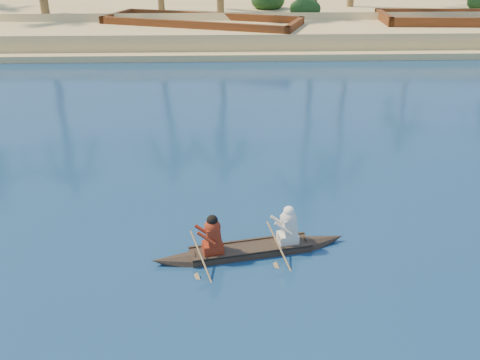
{
  "coord_description": "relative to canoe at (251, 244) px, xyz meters",
  "views": [
    {
      "loc": [
        0.16,
        -7.63,
        6.64
      ],
      "look_at": [
        0.6,
        4.63,
        0.89
      ],
      "focal_mm": 40.0,
      "sensor_mm": 36.0,
      "label": 1
    }
  ],
  "objects": [
    {
      "name": "shrub_cluster",
      "position": [
        -0.77,
        28.87,
        0.96
      ],
      "size": [
        100.0,
        6.0,
        2.4
      ],
      "primitive_type": null,
      "color": "#193A15",
      "rests_on": "ground"
    },
    {
      "name": "ground",
      "position": [
        -0.77,
        -2.63,
        -0.24
      ],
      "size": [
        160.0,
        160.0,
        0.0
      ],
      "primitive_type": "plane",
      "color": "#0C264D",
      "rests_on": "ground"
    },
    {
      "name": "barge_mid",
      "position": [
        -1.77,
        24.37,
        0.47
      ],
      "size": [
        12.88,
        8.0,
        2.04
      ],
      "rotation": [
        0.0,
        0.0,
        -0.35
      ],
      "color": "brown",
      "rests_on": "ground"
    },
    {
      "name": "canoe",
      "position": [
        0.0,
        0.0,
        0.0
      ],
      "size": [
        4.51,
        1.48,
        1.24
      ],
      "rotation": [
        0.0,
        0.0,
        0.2
      ],
      "color": "#392C1F",
      "rests_on": "ground"
    }
  ]
}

